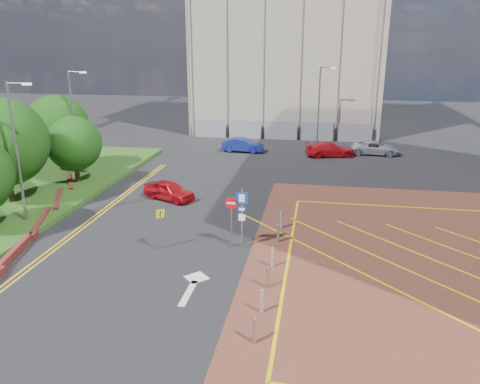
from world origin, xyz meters
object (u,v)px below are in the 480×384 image
(lamp_left_far, at_px, (74,119))
(warning_sign, at_px, (158,224))
(tree_b, at_px, (3,142))
(car_blue_back, at_px, (243,145))
(sign_cluster, at_px, (238,212))
(car_silver_back, at_px, (375,148))
(lamp_back, at_px, (320,103))
(tree_c, at_px, (74,144))
(tree_d, at_px, (57,126))
(car_red_back, at_px, (330,149))
(car_red_left, at_px, (169,190))
(lamp_left_near, at_px, (17,148))

(lamp_left_far, xyz_separation_m, warning_sign, (10.75, -11.96, -3.23))
(tree_b, height_order, warning_sign, tree_b)
(warning_sign, relative_size, car_blue_back, 0.55)
(sign_cluster, xyz_separation_m, car_blue_back, (-3.43, 22.28, -1.28))
(tree_b, xyz_separation_m, warning_sign, (11.83, -4.96, -2.81))
(car_silver_back, bearing_deg, lamp_back, 59.43)
(sign_cluster, bearing_deg, tree_c, 146.84)
(tree_d, bearing_deg, tree_b, -82.87)
(sign_cluster, distance_m, car_red_back, 22.38)
(car_silver_back, bearing_deg, car_red_left, 140.11)
(tree_c, relative_size, car_red_back, 1.07)
(lamp_left_far, bearing_deg, lamp_left_near, -78.69)
(sign_cluster, height_order, car_blue_back, sign_cluster)
(tree_d, relative_size, car_red_left, 1.61)
(sign_cluster, relative_size, car_blue_back, 0.79)
(lamp_back, bearing_deg, lamp_left_near, -122.40)
(lamp_back, bearing_deg, car_red_left, -116.06)
(car_red_left, relative_size, car_silver_back, 0.83)
(lamp_left_near, xyz_separation_m, car_silver_back, (22.00, 22.33, -4.03))
(tree_d, relative_size, lamp_left_far, 0.76)
(sign_cluster, xyz_separation_m, car_red_left, (-6.01, 6.98, -1.31))
(tree_b, height_order, car_red_back, tree_b)
(tree_d, distance_m, lamp_back, 25.47)
(lamp_left_near, distance_m, lamp_back, 30.80)
(lamp_left_near, bearing_deg, car_silver_back, 45.43)
(lamp_left_near, distance_m, sign_cluster, 13.04)
(tree_c, distance_m, car_silver_back, 27.28)
(warning_sign, distance_m, car_red_back, 24.44)
(tree_c, bearing_deg, tree_b, -111.80)
(lamp_left_near, height_order, car_blue_back, lamp_left_near)
(car_red_back, bearing_deg, car_red_left, 128.66)
(car_blue_back, relative_size, car_silver_back, 0.90)
(tree_d, bearing_deg, car_red_left, -25.00)
(lamp_back, bearing_deg, car_silver_back, -33.74)
(tree_b, height_order, sign_cluster, tree_b)
(tree_c, distance_m, car_blue_back, 17.03)
(tree_c, bearing_deg, car_blue_back, 51.99)
(sign_cluster, bearing_deg, tree_b, 165.74)
(tree_d, bearing_deg, tree_c, -45.00)
(lamp_left_far, bearing_deg, sign_cluster, -36.82)
(tree_c, relative_size, tree_d, 0.81)
(lamp_back, bearing_deg, tree_c, -134.32)
(tree_b, xyz_separation_m, tree_c, (2.00, 5.00, -1.04))
(lamp_back, distance_m, car_red_left, 22.60)
(tree_c, bearing_deg, lamp_back, 45.68)
(tree_c, relative_size, car_blue_back, 1.21)
(car_silver_back, bearing_deg, sign_cluster, 161.49)
(tree_d, height_order, sign_cluster, tree_d)
(tree_d, xyz_separation_m, lamp_left_far, (2.08, -1.00, 0.79))
(tree_b, height_order, lamp_back, lamp_back)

